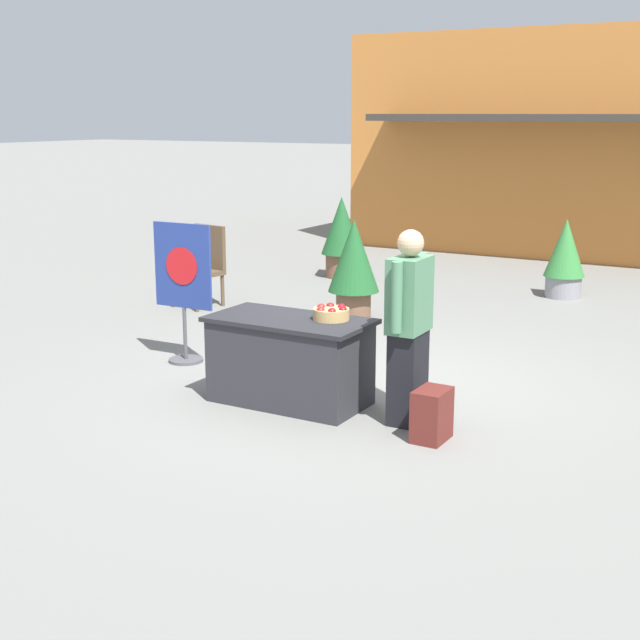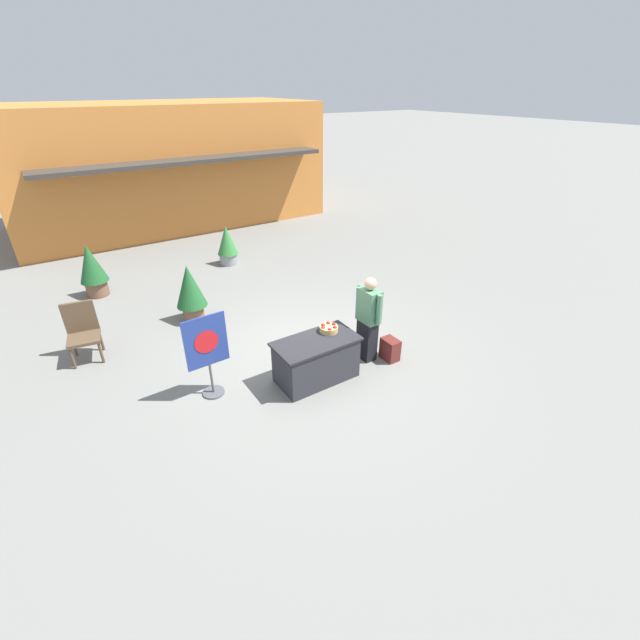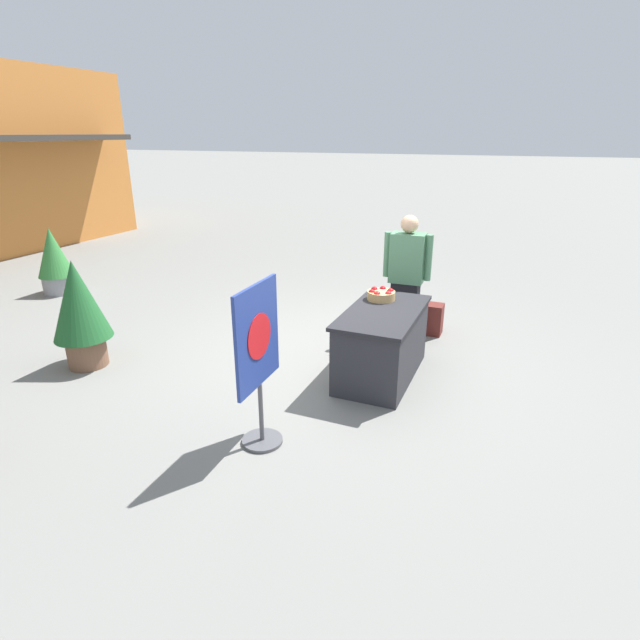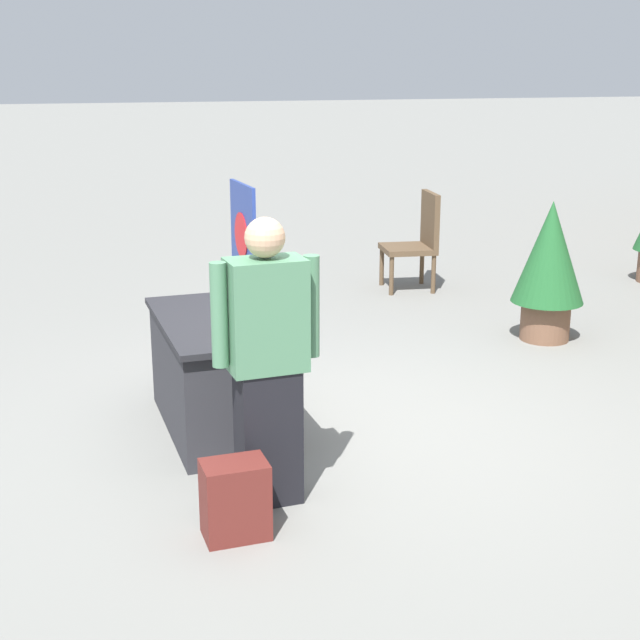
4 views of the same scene
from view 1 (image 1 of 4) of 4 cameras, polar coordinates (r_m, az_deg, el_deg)
name	(u,v)px [view 1 (image 1 of 4)]	position (r m, az deg, el deg)	size (l,w,h in m)	color
ground_plane	(354,387)	(8.50, 2.19, -4.31)	(120.00, 120.00, 0.00)	slate
display_table	(290,360)	(7.95, -1.93, -2.59)	(1.44, 0.76, 0.78)	#2D2D33
apple_basket	(331,313)	(7.78, 0.72, 0.45)	(0.32, 0.32, 0.13)	tan
person_visitor	(409,327)	(7.35, 5.70, -0.43)	(0.27, 0.61, 1.63)	black
backpack	(432,415)	(7.15, 7.17, -6.04)	(0.24, 0.34, 0.42)	maroon
poster_board	(183,284)	(9.27, -8.75, 2.29)	(0.69, 0.36, 1.46)	#4C4C51
patio_chair	(203,263)	(12.08, -7.49, 3.66)	(0.63, 0.63, 1.08)	brown
potted_plant_far_left	(354,263)	(11.16, 2.18, 3.66)	(0.64, 0.64, 1.27)	brown
potted_plant_near_right	(342,234)	(14.06, 1.39, 5.55)	(0.64, 0.64, 1.27)	brown
potted_plant_far_right	(565,256)	(12.97, 15.41, 3.94)	(0.57, 0.57, 1.11)	gray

